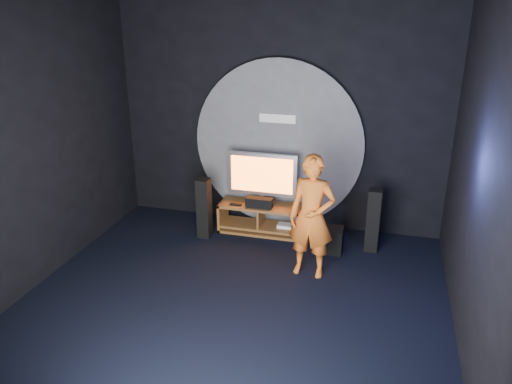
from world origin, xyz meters
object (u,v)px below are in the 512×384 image
media_console (261,220)px  subwoofer (331,240)px  tower_speaker_left (204,208)px  tower_speaker_right (373,220)px  player (312,217)px  tv (262,176)px

media_console → subwoofer: bearing=-17.7°
media_console → tower_speaker_left: (-0.79, -0.37, 0.26)m
tower_speaker_right → subwoofer: size_ratio=2.61×
tower_speaker_right → player: 1.21m
subwoofer → tower_speaker_left: bearing=-179.7°
tv → tower_speaker_left: tv is taller
subwoofer → media_console: bearing=162.3°
player → media_console: bearing=135.9°
player → tower_speaker_left: bearing=162.8°
subwoofer → player: bearing=-105.9°
tower_speaker_left → tower_speaker_right: same height
tv → subwoofer: tv is taller
player → tower_speaker_right: bearing=54.3°
tower_speaker_right → player: size_ratio=0.57×
tower_speaker_left → subwoofer: bearing=0.3°
subwoofer → player: size_ratio=0.22×
tv → tower_speaker_right: 1.75m
tv → tower_speaker_right: size_ratio=1.16×
tv → subwoofer: bearing=-20.6°
tv → player: (0.93, -1.12, -0.08)m
tower_speaker_left → player: size_ratio=0.57×
player → subwoofer: bearing=78.6°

